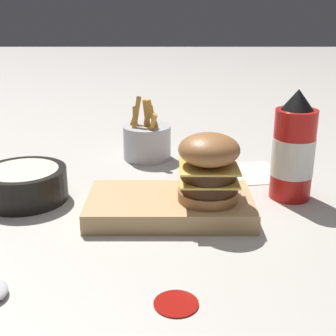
{
  "coord_description": "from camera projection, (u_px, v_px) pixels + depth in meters",
  "views": [
    {
      "loc": [
        -0.01,
        -0.64,
        0.33
      ],
      "look_at": [
        -0.01,
        0.06,
        0.08
      ],
      "focal_mm": 50.0,
      "sensor_mm": 36.0,
      "label": 1
    }
  ],
  "objects": [
    {
      "name": "parchment_square",
      "position": [
        244.0,
        173.0,
        0.96
      ],
      "size": [
        0.15,
        0.15,
        0.0
      ],
      "color": "beige",
      "rests_on": "ground_plane"
    },
    {
      "name": "side_bowl",
      "position": [
        22.0,
        184.0,
        0.82
      ],
      "size": [
        0.15,
        0.15,
        0.06
      ],
      "color": "black",
      "rests_on": "ground_plane"
    },
    {
      "name": "ketchup_puddle",
      "position": [
        178.0,
        303.0,
        0.54
      ],
      "size": [
        0.05,
        0.05,
        0.0
      ],
      "color": "#9E140F",
      "rests_on": "ground_plane"
    },
    {
      "name": "burger",
      "position": [
        207.0,
        167.0,
        0.73
      ],
      "size": [
        0.1,
        0.1,
        0.11
      ],
      "color": "#9E6638",
      "rests_on": "serving_board"
    },
    {
      "name": "ground_plane",
      "position": [
        172.0,
        232.0,
        0.71
      ],
      "size": [
        6.0,
        6.0,
        0.0
      ],
      "primitive_type": "plane",
      "color": "#B7B2A8"
    },
    {
      "name": "ketchup_bottle",
      "position": [
        291.0,
        151.0,
        0.81
      ],
      "size": [
        0.07,
        0.07,
        0.2
      ],
      "color": "red",
      "rests_on": "ground_plane"
    },
    {
      "name": "serving_board",
      "position": [
        168.0,
        206.0,
        0.77
      ],
      "size": [
        0.27,
        0.15,
        0.03
      ],
      "color": "tan",
      "rests_on": "ground_plane"
    },
    {
      "name": "fries_basket",
      "position": [
        145.0,
        141.0,
        1.04
      ],
      "size": [
        0.11,
        0.11,
        0.14
      ],
      "color": "#B7B7BC",
      "rests_on": "ground_plane"
    }
  ]
}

